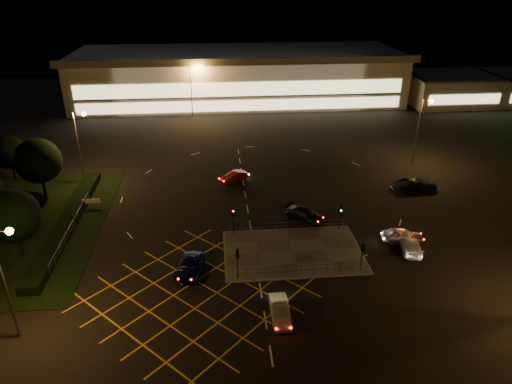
{
  "coord_description": "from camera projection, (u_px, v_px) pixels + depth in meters",
  "views": [
    {
      "loc": [
        -5.55,
        -41.67,
        26.61
      ],
      "look_at": [
        -0.89,
        8.61,
        2.0
      ],
      "focal_mm": 32.0,
      "sensor_mm": 36.0,
      "label": 1
    }
  ],
  "objects": [
    {
      "name": "car_left_blue",
      "position": [
        190.0,
        266.0,
        44.33
      ],
      "size": [
        3.06,
        5.17,
        1.35
      ],
      "primitive_type": "imported",
      "rotation": [
        0.0,
        0.0,
        6.11
      ],
      "color": "#0A1241",
      "rests_on": "ground"
    },
    {
      "name": "car_circ_red",
      "position": [
        234.0,
        176.0,
        63.71
      ],
      "size": [
        4.15,
        3.28,
        1.32
      ],
      "primitive_type": "imported",
      "rotation": [
        0.0,
        0.0,
        5.26
      ],
      "color": "#9F1F0B",
      "rests_on": "ground"
    },
    {
      "name": "streetlight_far_right",
      "position": [
        389.0,
        78.0,
        93.82
      ],
      "size": [
        1.78,
        0.56,
        10.03
      ],
      "color": "slate",
      "rests_on": "ground"
    },
    {
      "name": "signal_se",
      "position": [
        362.0,
        251.0,
        43.68
      ],
      "size": [
        0.28,
        0.3,
        3.15
      ],
      "rotation": [
        0.0,
        0.0,
        3.14
      ],
      "color": "black",
      "rests_on": "pedestrian_island"
    },
    {
      "name": "tree_c",
      "position": [
        38.0,
        161.0,
        57.46
      ],
      "size": [
        5.76,
        5.76,
        7.84
      ],
      "color": "black",
      "rests_on": "ground"
    },
    {
      "name": "streetlight_nw",
      "position": [
        80.0,
        137.0,
        60.7
      ],
      "size": [
        1.78,
        0.56,
        10.03
      ],
      "color": "slate",
      "rests_on": "ground"
    },
    {
      "name": "grass_verge",
      "position": [
        24.0,
        227.0,
        52.45
      ],
      "size": [
        18.0,
        30.0,
        0.08
      ],
      "primitive_type": "cube",
      "color": "black",
      "rests_on": "ground"
    },
    {
      "name": "ground",
      "position": [
        272.0,
        243.0,
        49.42
      ],
      "size": [
        180.0,
        180.0,
        0.0
      ],
      "primitive_type": "plane",
      "color": "black",
      "rests_on": "ground"
    },
    {
      "name": "pedestrian_island",
      "position": [
        293.0,
        252.0,
        47.77
      ],
      "size": [
        14.0,
        9.0,
        0.12
      ],
      "primitive_type": "cube",
      "color": "#4C4944",
      "rests_on": "ground"
    },
    {
      "name": "car_right_silver",
      "position": [
        403.0,
        235.0,
        49.35
      ],
      "size": [
        4.66,
        2.41,
        1.52
      ],
      "primitive_type": "imported",
      "rotation": [
        0.0,
        0.0,
        1.43
      ],
      "color": "silver",
      "rests_on": "ground"
    },
    {
      "name": "retail_unit_a",
      "position": [
        449.0,
        88.0,
        100.13
      ],
      "size": [
        18.8,
        14.8,
        6.35
      ],
      "color": "beige",
      "rests_on": "ground"
    },
    {
      "name": "streetlight_ne",
      "position": [
        421.0,
        123.0,
        66.47
      ],
      "size": [
        1.78,
        0.56,
        10.03
      ],
      "color": "slate",
      "rests_on": "ground"
    },
    {
      "name": "supermarket",
      "position": [
        238.0,
        75.0,
        102.54
      ],
      "size": [
        72.0,
        26.5,
        10.5
      ],
      "color": "beige",
      "rests_on": "ground"
    },
    {
      "name": "hedge",
      "position": [
        68.0,
        221.0,
        52.66
      ],
      "size": [
        2.0,
        26.0,
        1.0
      ],
      "primitive_type": "cube",
      "color": "black",
      "rests_on": "ground"
    },
    {
      "name": "tree_e",
      "position": [
        12.0,
        216.0,
        45.23
      ],
      "size": [
        5.4,
        5.4,
        7.35
      ],
      "color": "black",
      "rests_on": "ground"
    },
    {
      "name": "streetlight_far_left",
      "position": [
        193.0,
        85.0,
        88.71
      ],
      "size": [
        1.78,
        0.56,
        10.03
      ],
      "color": "slate",
      "rests_on": "ground"
    },
    {
      "name": "signal_nw",
      "position": [
        233.0,
        216.0,
        49.83
      ],
      "size": [
        0.28,
        0.3,
        3.15
      ],
      "color": "black",
      "rests_on": "pedestrian_island"
    },
    {
      "name": "signal_ne",
      "position": [
        341.0,
        212.0,
        50.83
      ],
      "size": [
        0.28,
        0.3,
        3.15
      ],
      "color": "black",
      "rests_on": "pedestrian_island"
    },
    {
      "name": "streetlight_sw",
      "position": [
        6.0,
        269.0,
        34.01
      ],
      "size": [
        1.78,
        0.56,
        10.03
      ],
      "color": "slate",
      "rests_on": "ground"
    },
    {
      "name": "signal_sw",
      "position": [
        237.0,
        258.0,
        42.68
      ],
      "size": [
        0.28,
        0.3,
        3.15
      ],
      "rotation": [
        0.0,
        0.0,
        3.14
      ],
      "color": "black",
      "rests_on": "pedestrian_island"
    },
    {
      "name": "car_queue_white",
      "position": [
        280.0,
        311.0,
        38.5
      ],
      "size": [
        1.49,
        4.26,
        1.4
      ],
      "primitive_type": "imported",
      "rotation": [
        0.0,
        0.0,
        0.0
      ],
      "color": "silver",
      "rests_on": "ground"
    },
    {
      "name": "car_approach_white",
      "position": [
        410.0,
        244.0,
        47.85
      ],
      "size": [
        2.77,
        5.0,
        1.37
      ],
      "primitive_type": "imported",
      "rotation": [
        0.0,
        0.0,
        2.95
      ],
      "color": "silver",
      "rests_on": "ground"
    },
    {
      "name": "car_east_grey",
      "position": [
        416.0,
        184.0,
        61.28
      ],
      "size": [
        5.78,
        2.85,
        1.58
      ],
      "primitive_type": "imported",
      "rotation": [
        0.0,
        0.0,
        1.61
      ],
      "color": "black",
      "rests_on": "ground"
    },
    {
      "name": "tree_d",
      "position": [
        9.0,
        152.0,
        62.74
      ],
      "size": [
        4.68,
        4.68,
        6.37
      ],
      "color": "black",
      "rests_on": "ground"
    },
    {
      "name": "car_far_dkgrey",
      "position": [
        305.0,
        214.0,
        53.7
      ],
      "size": [
        4.97,
        4.72,
        1.42
      ],
      "primitive_type": "imported",
      "rotation": [
        0.0,
        0.0,
        0.85
      ],
      "color": "black",
      "rests_on": "ground"
    }
  ]
}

